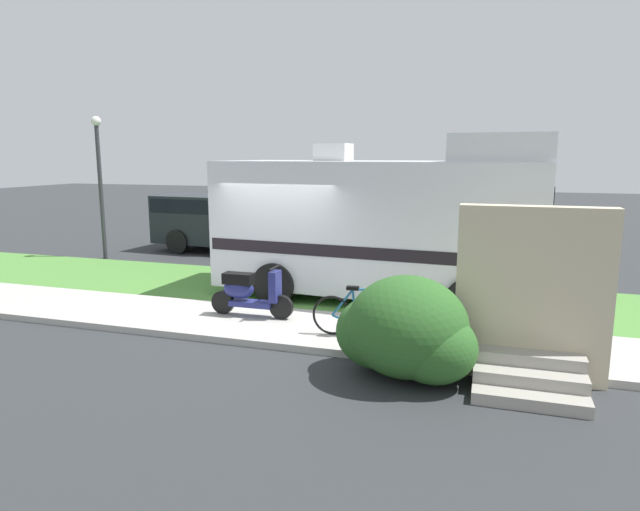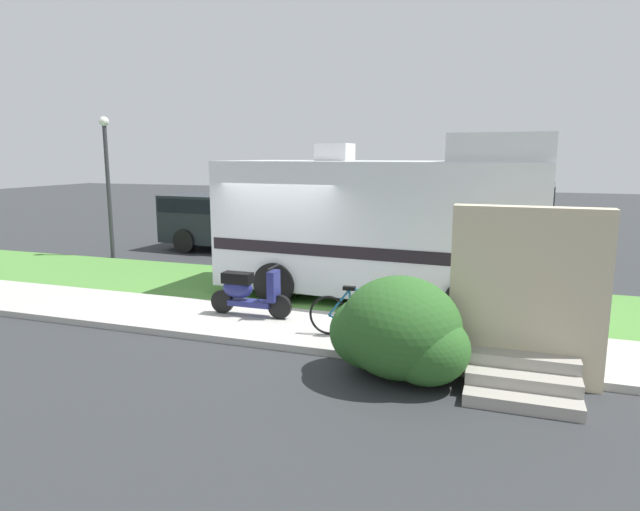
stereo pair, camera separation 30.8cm
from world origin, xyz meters
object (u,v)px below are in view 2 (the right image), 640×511
bicycle (360,315)px  pickup_truck_near (230,221)px  bottle_green (571,348)px  street_lamp_post (107,173)px  scooter (247,291)px  motorhome_rv (384,224)px  bottle_spare (469,336)px

bicycle → pickup_truck_near: bearing=130.7°
bottle_green → street_lamp_post: size_ratio=0.07×
bicycle → bottle_green: (3.18, 0.21, -0.26)m
scooter → street_lamp_post: street_lamp_post is taller
motorhome_rv → street_lamp_post: size_ratio=1.64×
bottle_spare → street_lamp_post: 12.02m
bicycle → street_lamp_post: 10.60m
pickup_truck_near → street_lamp_post: (-2.74, -2.32, 1.58)m
bottle_green → bottle_spare: size_ratio=1.16×
bicycle → bottle_green: size_ratio=6.07×
motorhome_rv → bottle_spare: motorhome_rv is taller
bottle_spare → bicycle: bearing=-170.0°
bicycle → bottle_green: bicycle is taller
motorhome_rv → bottle_green: size_ratio=23.95×
scooter → bottle_spare: bearing=-3.4°
pickup_truck_near → bottle_spare: (8.05, -7.09, -0.73)m
pickup_truck_near → bottle_spare: bearing=-41.4°
scooter → bottle_spare: scooter is taller
pickup_truck_near → bicycle: bearing=-49.3°
motorhome_rv → bottle_green: 4.56m
bottle_green → street_lamp_post: bearing=158.4°
scooter → bicycle: scooter is taller
bicycle → scooter: bearing=166.9°
bottle_green → street_lamp_post: street_lamp_post is taller
pickup_truck_near → bottle_spare: 10.75m
bottle_spare → street_lamp_post: street_lamp_post is taller
scooter → bottle_green: scooter is taller
bottle_spare → pickup_truck_near: bearing=138.6°
bicycle → bottle_spare: (1.70, 0.30, -0.27)m
bicycle → bottle_spare: size_ratio=7.02×
motorhome_rv → scooter: motorhome_rv is taller
motorhome_rv → bottle_spare: 3.51m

